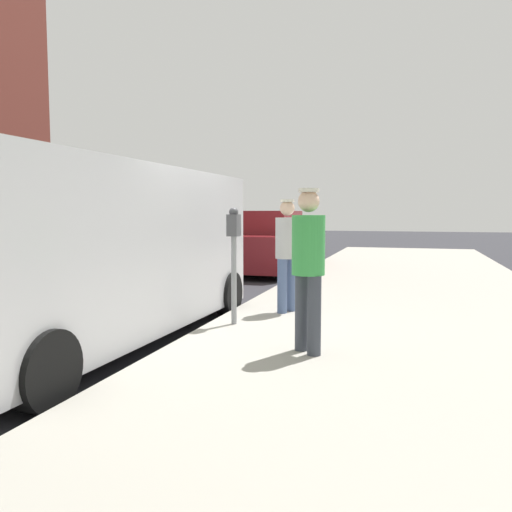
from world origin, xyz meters
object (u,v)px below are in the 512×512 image
Objects in this scene: parking_meter_near at (234,245)px; parked_van at (96,249)px; parked_sedan_ahead at (266,244)px; pedestrian_in_green at (308,259)px; pedestrian_in_gray at (287,248)px.

parking_meter_near is 1.71m from parked_van.
pedestrian_in_green is at bearing -71.65° from parked_sedan_ahead.
pedestrian_in_gray is 0.31× the size of parked_van.
parked_sedan_ahead is at bearing 108.17° from pedestrian_in_gray.
parked_van reaches higher than pedestrian_in_gray.
pedestrian_in_gray is 6.42m from parked_sedan_ahead.
parked_van reaches higher than parked_sedan_ahead.
pedestrian_in_green is at bearing -71.13° from pedestrian_in_gray.
parked_van is 1.18× the size of parked_sedan_ahead.
pedestrian_in_green is at bearing -42.53° from parking_meter_near.
pedestrian_in_green is at bearing -5.79° from parked_van.
pedestrian_in_gray reaches higher than parked_sedan_ahead.
pedestrian_in_green is (1.19, -1.09, -0.06)m from parking_meter_near.
pedestrian_in_gray is 0.37× the size of parked_sedan_ahead.
parking_meter_near is 0.89× the size of pedestrian_in_green.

